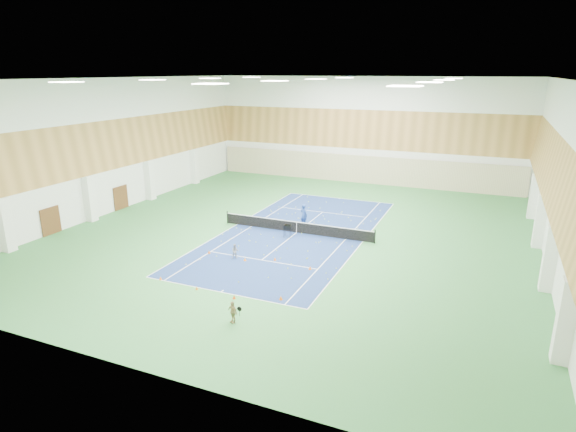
% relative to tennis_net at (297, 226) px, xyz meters
% --- Properties ---
extents(ground, '(40.00, 40.00, 0.00)m').
position_rel_tennis_net_xyz_m(ground, '(0.00, 0.00, -0.55)').
color(ground, '#317339').
rests_on(ground, ground).
extents(room_shell, '(36.00, 40.00, 12.00)m').
position_rel_tennis_net_xyz_m(room_shell, '(0.00, 0.00, 5.45)').
color(room_shell, white).
rests_on(room_shell, ground).
extents(wood_cladding, '(36.00, 40.00, 8.00)m').
position_rel_tennis_net_xyz_m(wood_cladding, '(0.00, 0.00, 7.45)').
color(wood_cladding, '#B28042').
rests_on(wood_cladding, room_shell).
extents(ceiling_light_grid, '(21.40, 25.40, 0.06)m').
position_rel_tennis_net_xyz_m(ceiling_light_grid, '(0.00, 0.00, 11.37)').
color(ceiling_light_grid, white).
rests_on(ceiling_light_grid, room_shell).
extents(court_surface, '(10.97, 23.77, 0.01)m').
position_rel_tennis_net_xyz_m(court_surface, '(0.00, 0.00, -0.55)').
color(court_surface, navy).
rests_on(court_surface, ground).
extents(tennis_balls_scatter, '(10.57, 22.77, 0.07)m').
position_rel_tennis_net_xyz_m(tennis_balls_scatter, '(0.00, 0.00, -0.50)').
color(tennis_balls_scatter, '#DAF429').
rests_on(tennis_balls_scatter, ground).
extents(tennis_net, '(12.80, 0.10, 1.10)m').
position_rel_tennis_net_xyz_m(tennis_net, '(0.00, 0.00, 0.00)').
color(tennis_net, black).
rests_on(tennis_net, ground).
extents(back_curtain, '(35.40, 0.16, 3.20)m').
position_rel_tennis_net_xyz_m(back_curtain, '(0.00, 19.75, 1.05)').
color(back_curtain, '#C6B793').
rests_on(back_curtain, ground).
extents(door_left_a, '(0.08, 1.80, 2.20)m').
position_rel_tennis_net_xyz_m(door_left_a, '(-17.92, -8.00, 0.55)').
color(door_left_a, '#593319').
rests_on(door_left_a, ground).
extents(door_left_b, '(0.08, 1.80, 2.20)m').
position_rel_tennis_net_xyz_m(door_left_b, '(-17.92, 0.00, 0.55)').
color(door_left_b, '#593319').
rests_on(door_left_b, ground).
extents(coach, '(0.82, 0.69, 1.90)m').
position_rel_tennis_net_xyz_m(coach, '(-0.13, 1.94, 0.40)').
color(coach, navy).
rests_on(coach, ground).
extents(child_court, '(0.64, 0.63, 1.05)m').
position_rel_tennis_net_xyz_m(child_court, '(-1.83, -6.82, -0.03)').
color(child_court, gray).
rests_on(child_court, ground).
extents(child_apron, '(0.76, 0.54, 1.20)m').
position_rel_tennis_net_xyz_m(child_apron, '(2.41, -14.72, 0.05)').
color(child_apron, tan).
rests_on(child_apron, ground).
extents(ball_cart, '(0.69, 0.69, 0.99)m').
position_rel_tennis_net_xyz_m(ball_cart, '(-0.27, -1.23, -0.06)').
color(ball_cart, black).
rests_on(ball_cart, ground).
extents(cone_svc_a, '(0.21, 0.21, 0.24)m').
position_rel_tennis_net_xyz_m(cone_svc_a, '(-4.05, -6.72, -0.43)').
color(cone_svc_a, '#D6510B').
rests_on(cone_svc_a, ground).
extents(cone_svc_b, '(0.21, 0.21, 0.23)m').
position_rel_tennis_net_xyz_m(cone_svc_b, '(-1.01, -6.95, -0.43)').
color(cone_svc_b, orange).
rests_on(cone_svc_b, ground).
extents(cone_svc_c, '(0.21, 0.21, 0.23)m').
position_rel_tennis_net_xyz_m(cone_svc_c, '(0.86, -6.08, -0.44)').
color(cone_svc_c, '#FF5D0D').
rests_on(cone_svc_c, ground).
extents(cone_svc_d, '(0.22, 0.22, 0.25)m').
position_rel_tennis_net_xyz_m(cone_svc_d, '(3.66, -6.63, -0.43)').
color(cone_svc_d, '#FD5F0D').
rests_on(cone_svc_d, ground).
extents(cone_base_a, '(0.20, 0.20, 0.22)m').
position_rel_tennis_net_xyz_m(cone_base_a, '(-4.40, -11.83, -0.44)').
color(cone_base_a, orange).
rests_on(cone_base_a, ground).
extents(cone_base_b, '(0.18, 0.18, 0.20)m').
position_rel_tennis_net_xyz_m(cone_base_b, '(-1.52, -12.12, -0.45)').
color(cone_base_b, orange).
rests_on(cone_base_b, ground).
extents(cone_base_c, '(0.20, 0.20, 0.22)m').
position_rel_tennis_net_xyz_m(cone_base_c, '(1.14, -12.31, -0.44)').
color(cone_base_c, '#FB440D').
rests_on(cone_base_c, ground).
extents(cone_base_d, '(0.23, 0.23, 0.25)m').
position_rel_tennis_net_xyz_m(cone_base_d, '(3.67, -11.38, -0.43)').
color(cone_base_d, orange).
rests_on(cone_base_d, ground).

